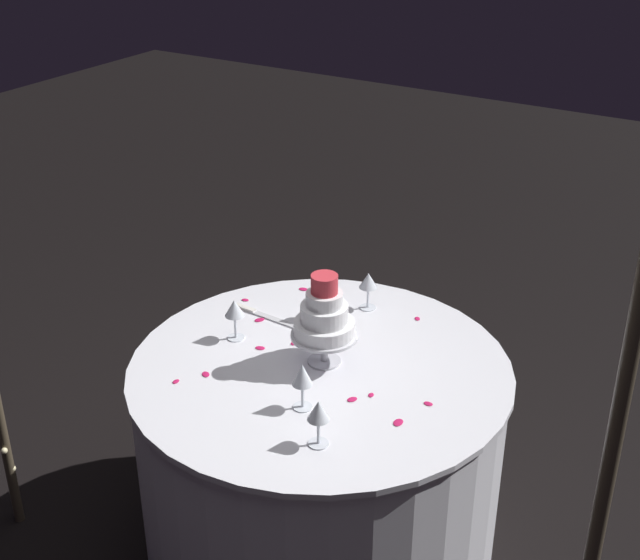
{
  "coord_description": "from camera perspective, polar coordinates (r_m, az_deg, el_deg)",
  "views": [
    {
      "loc": [
        -1.26,
        2.06,
        2.29
      ],
      "look_at": [
        0.0,
        0.0,
        1.06
      ],
      "focal_mm": 48.93,
      "sensor_mm": 36.0,
      "label": 1
    }
  ],
  "objects": [
    {
      "name": "ground_plane",
      "position": [
        3.33,
        0.0,
        -16.55
      ],
      "size": [
        12.0,
        12.0,
        0.0
      ],
      "primitive_type": "plane",
      "color": "black"
    },
    {
      "name": "rose_petal_10",
      "position": [
        3.33,
        -1.1,
        -0.6
      ],
      "size": [
        0.04,
        0.03,
        0.0
      ],
      "primitive_type": "ellipsoid",
      "rotation": [
        0.0,
        0.0,
        3.33
      ],
      "color": "#C61951",
      "rests_on": "main_table"
    },
    {
      "name": "rose_petal_12",
      "position": [
        2.82,
        -9.41,
        -6.56
      ],
      "size": [
        0.02,
        0.03,
        0.0
      ],
      "primitive_type": "ellipsoid",
      "rotation": [
        0.0,
        0.0,
        1.59
      ],
      "color": "#C61951",
      "rests_on": "main_table"
    },
    {
      "name": "decorative_arch",
      "position": [
        2.17,
        -6.92,
        3.92
      ],
      "size": [
        2.08,
        0.05,
        2.22
      ],
      "color": "#473D2D",
      "rests_on": "ground"
    },
    {
      "name": "rose_petal_3",
      "position": [
        2.62,
        5.14,
        -9.26
      ],
      "size": [
        0.03,
        0.04,
        0.0
      ],
      "primitive_type": "ellipsoid",
      "rotation": [
        0.0,
        0.0,
        4.75
      ],
      "color": "#C61951",
      "rests_on": "main_table"
    },
    {
      "name": "tiered_cake",
      "position": [
        2.8,
        0.3,
        -2.48
      ],
      "size": [
        0.22,
        0.22,
        0.32
      ],
      "color": "silver",
      "rests_on": "main_table"
    },
    {
      "name": "wine_glass_2",
      "position": [
        3.08,
        -0.09,
        -0.75
      ],
      "size": [
        0.06,
        0.06,
        0.15
      ],
      "color": "silver",
      "rests_on": "main_table"
    },
    {
      "name": "wine_glass_1",
      "position": [
        2.61,
        -1.16,
        -6.32
      ],
      "size": [
        0.06,
        0.06,
        0.15
      ],
      "color": "silver",
      "rests_on": "main_table"
    },
    {
      "name": "rose_petal_7",
      "position": [
        2.7,
        7.09,
        -8.03
      ],
      "size": [
        0.03,
        0.02,
        0.0
      ],
      "primitive_type": "ellipsoid",
      "rotation": [
        0.0,
        0.0,
        6.26
      ],
      "color": "#C61951",
      "rests_on": "main_table"
    },
    {
      "name": "rose_petal_13",
      "position": [
        2.7,
        2.12,
        -7.81
      ],
      "size": [
        0.04,
        0.04,
        0.0
      ],
      "primitive_type": "ellipsoid",
      "rotation": [
        0.0,
        0.0,
        1.11
      ],
      "color": "#C61951",
      "rests_on": "main_table"
    },
    {
      "name": "rose_petal_9",
      "position": [
        3.13,
        -3.98,
        -2.62
      ],
      "size": [
        0.04,
        0.04,
        0.0
      ],
      "primitive_type": "ellipsoid",
      "rotation": [
        0.0,
        0.0,
        1.0
      ],
      "color": "#C61951",
      "rests_on": "main_table"
    },
    {
      "name": "rose_petal_5",
      "position": [
        2.76,
        -1.28,
        -6.92
      ],
      "size": [
        0.03,
        0.03,
        0.0
      ],
      "primitive_type": "ellipsoid",
      "rotation": [
        0.0,
        0.0,
        1.37
      ],
      "color": "#C61951",
      "rests_on": "main_table"
    },
    {
      "name": "wine_glass_4",
      "position": [
        2.98,
        -5.57,
        -1.92
      ],
      "size": [
        0.07,
        0.07,
        0.15
      ],
      "color": "silver",
      "rests_on": "main_table"
    },
    {
      "name": "wine_glass_0",
      "position": [
        2.46,
        -0.11,
        -8.67
      ],
      "size": [
        0.06,
        0.06,
        0.15
      ],
      "color": "silver",
      "rests_on": "main_table"
    },
    {
      "name": "main_table",
      "position": [
        3.08,
        0.0,
        -11.49
      ],
      "size": [
        1.26,
        1.26,
        0.75
      ],
      "color": "white",
      "rests_on": "ground"
    },
    {
      "name": "rose_petal_15",
      "position": [
        2.96,
        -3.94,
        -4.46
      ],
      "size": [
        0.04,
        0.03,
        0.0
      ],
      "primitive_type": "ellipsoid",
      "rotation": [
        0.0,
        0.0,
        0.29
      ],
      "color": "#C61951",
      "rests_on": "main_table"
    },
    {
      "name": "cake_knife",
      "position": [
        3.15,
        -3.76,
        -2.3
      ],
      "size": [
        0.3,
        0.04,
        0.01
      ],
      "color": "silver",
      "rests_on": "main_table"
    },
    {
      "name": "rose_petal_2",
      "position": [
        2.99,
        -1.69,
        -4.13
      ],
      "size": [
        0.03,
        0.03,
        0.0
      ],
      "primitive_type": "ellipsoid",
      "rotation": [
        0.0,
        0.0,
        1.69
      ],
      "color": "#C61951",
      "rests_on": "main_table"
    },
    {
      "name": "rose_petal_11",
      "position": [
        3.21,
        -5.23,
        -1.87
      ],
      "size": [
        0.03,
        0.03,
        0.0
      ],
      "primitive_type": "ellipsoid",
      "rotation": [
        0.0,
        0.0,
        4.24
      ],
      "color": "#C61951",
      "rests_on": "main_table"
    },
    {
      "name": "rose_petal_6",
      "position": [
        3.27,
        -4.92,
        -1.31
      ],
      "size": [
        0.03,
        0.02,
        0.0
      ],
      "primitive_type": "ellipsoid",
      "rotation": [
        0.0,
        0.0,
        3.33
      ],
      "color": "#C61951",
      "rests_on": "main_table"
    },
    {
      "name": "rose_petal_0",
      "position": [
        3.15,
        6.39,
        -2.53
      ],
      "size": [
        0.03,
        0.03,
        0.0
      ],
      "primitive_type": "ellipsoid",
      "rotation": [
        0.0,
        0.0,
        2.17
      ],
      "color": "#C61951",
      "rests_on": "main_table"
    },
    {
      "name": "wine_glass_3",
      "position": [
        3.16,
        3.18,
        -0.15
      ],
      "size": [
        0.07,
        0.07,
        0.14
      ],
      "color": "silver",
      "rests_on": "main_table"
    },
    {
      "name": "rose_petal_8",
      "position": [
        2.84,
        -7.49,
        -6.13
      ],
      "size": [
        0.04,
        0.04,
        0.0
      ],
      "primitive_type": "ellipsoid",
      "rotation": [
        0.0,
        0.0,
        2.54
      ],
      "color": "#C61951",
      "rests_on": "main_table"
    },
    {
      "name": "rose_petal_1",
      "position": [
        2.73,
        3.36,
        -7.52
      ],
      "size": [
        0.02,
        0.03,
        0.0
      ],
      "primitive_type": "ellipsoid",
      "rotation": [
        0.0,
        0.0,
        1.77
      ],
      "color": "#C61951",
      "rests_on": "main_table"
    },
    {
      "name": "rose_petal_4",
      "position": [
        3.0,
        1.71,
        -3.98
      ],
      "size": [
        0.05,
        0.04,
        0.0
      ],
      "primitive_type": "ellipsoid",
      "rotation": [
        0.0,
        0.0,
        3.78
      ],
      "color": "#C61951",
      "rests_on": "main_table"
    },
    {
      "name": "rose_petal_14",
      "position": [
        3.16,
        0.91,
        -2.24
      ],
      "size": [
        0.04,
        0.03,
        0.0
      ],
      "primitive_type": "ellipsoid",
      "rotation": [
        0.0,
        0.0,
        2.78
      ],
      "color": "#C61951",
      "rests_on": "main_table"
    }
  ]
}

